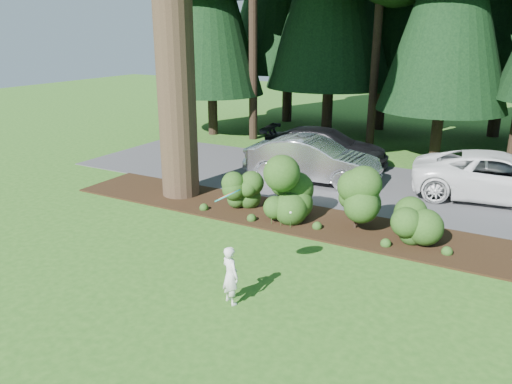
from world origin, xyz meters
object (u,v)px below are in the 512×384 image
(car_white_suv, at_px, (501,177))
(car_dark_suv, at_px, (325,147))
(car_silver_wagon, at_px, (312,160))
(child, at_px, (230,275))
(frisbee, at_px, (228,195))

(car_white_suv, distance_m, car_dark_suv, 6.89)
(car_dark_suv, bearing_deg, car_silver_wagon, -177.15)
(child, relative_size, frisbee, 2.24)
(child, bearing_deg, frisbee, -23.67)
(car_silver_wagon, relative_size, car_white_suv, 0.88)
(car_white_suv, bearing_deg, child, 149.07)
(car_silver_wagon, xyz_separation_m, child, (1.97, -8.87, -0.21))
(car_white_suv, height_order, car_dark_suv, car_white_suv)
(car_silver_wagon, height_order, frisbee, frisbee)
(car_white_suv, relative_size, car_dark_suv, 1.07)
(car_silver_wagon, relative_size, child, 3.90)
(car_silver_wagon, xyz_separation_m, frisbee, (1.85, -8.74, 1.45))
(car_dark_suv, relative_size, frisbee, 9.21)
(car_white_suv, xyz_separation_m, car_dark_suv, (-6.73, 1.47, -0.02))
(car_silver_wagon, distance_m, car_white_suv, 6.35)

